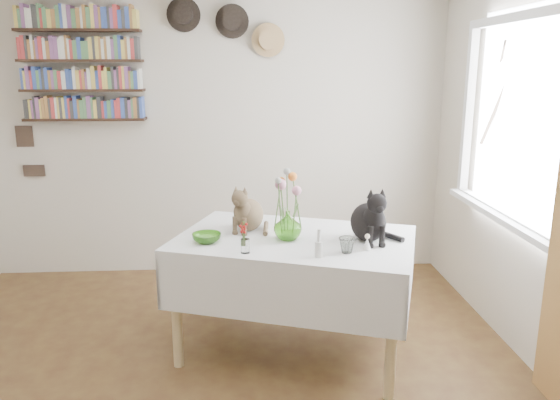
{
  "coord_description": "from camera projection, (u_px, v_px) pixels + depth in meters",
  "views": [
    {
      "loc": [
        0.25,
        -2.58,
        1.83
      ],
      "look_at": [
        0.45,
        0.6,
        1.05
      ],
      "focal_mm": 35.0,
      "sensor_mm": 36.0,
      "label": 1
    }
  ],
  "objects": [
    {
      "name": "room",
      "position": [
        195.0,
        191.0,
        2.62
      ],
      "size": [
        4.08,
        4.58,
        2.58
      ],
      "color": "brown",
      "rests_on": "ground"
    },
    {
      "name": "window",
      "position": [
        515.0,
        137.0,
        3.48
      ],
      "size": [
        0.12,
        1.52,
        1.32
      ],
      "color": "white",
      "rests_on": "room"
    },
    {
      "name": "dining_table",
      "position": [
        295.0,
        266.0,
        3.49
      ],
      "size": [
        1.69,
        1.36,
        0.78
      ],
      "color": "white",
      "rests_on": "room"
    },
    {
      "name": "tabby_cat",
      "position": [
        249.0,
        206.0,
        3.57
      ],
      "size": [
        0.32,
        0.34,
        0.32
      ],
      "primitive_type": null,
      "rotation": [
        0.0,
        0.0,
        -0.5
      ],
      "color": "brown",
      "rests_on": "dining_table"
    },
    {
      "name": "black_cat",
      "position": [
        369.0,
        212.0,
        3.35
      ],
      "size": [
        0.28,
        0.33,
        0.36
      ],
      "primitive_type": null,
      "rotation": [
        0.0,
        0.0,
        0.13
      ],
      "color": "black",
      "rests_on": "dining_table"
    },
    {
      "name": "flower_vase",
      "position": [
        288.0,
        225.0,
        3.38
      ],
      "size": [
        0.24,
        0.24,
        0.18
      ],
      "primitive_type": "imported",
      "rotation": [
        0.0,
        0.0,
        -0.62
      ],
      "color": "#82D44F",
      "rests_on": "dining_table"
    },
    {
      "name": "green_bowl",
      "position": [
        207.0,
        238.0,
        3.34
      ],
      "size": [
        0.24,
        0.24,
        0.06
      ],
      "primitive_type": "imported",
      "rotation": [
        0.0,
        0.0,
        -0.56
      ],
      "color": "#82D44F",
      "rests_on": "dining_table"
    },
    {
      "name": "drinking_glass",
      "position": [
        347.0,
        245.0,
        3.15
      ],
      "size": [
        0.14,
        0.14,
        0.09
      ],
      "primitive_type": "imported",
      "rotation": [
        0.0,
        0.0,
        -0.6
      ],
      "color": "white",
      "rests_on": "dining_table"
    },
    {
      "name": "candlestick",
      "position": [
        319.0,
        248.0,
        3.07
      ],
      "size": [
        0.05,
        0.05,
        0.16
      ],
      "color": "white",
      "rests_on": "dining_table"
    },
    {
      "name": "berry_jar",
      "position": [
        245.0,
        238.0,
        3.13
      ],
      "size": [
        0.05,
        0.05,
        0.21
      ],
      "color": "white",
      "rests_on": "dining_table"
    },
    {
      "name": "porcelain_figurine",
      "position": [
        367.0,
        243.0,
        3.2
      ],
      "size": [
        0.05,
        0.05,
        0.1
      ],
      "color": "white",
      "rests_on": "dining_table"
    },
    {
      "name": "flower_bouquet",
      "position": [
        287.0,
        185.0,
        3.33
      ],
      "size": [
        0.17,
        0.12,
        0.39
      ],
      "color": "#4C7233",
      "rests_on": "flower_vase"
    },
    {
      "name": "bookshelf_unit",
      "position": [
        81.0,
        65.0,
        4.51
      ],
      "size": [
        1.0,
        0.16,
        0.91
      ],
      "color": "black",
      "rests_on": "room"
    },
    {
      "name": "wall_hats",
      "position": [
        228.0,
        25.0,
        4.53
      ],
      "size": [
        0.98,
        0.09,
        0.48
      ],
      "color": "black",
      "rests_on": "room"
    },
    {
      "name": "wall_art_plaques",
      "position": [
        28.0,
        151.0,
        4.71
      ],
      "size": [
        0.21,
        0.02,
        0.44
      ],
      "color": "#38281E",
      "rests_on": "room"
    }
  ]
}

